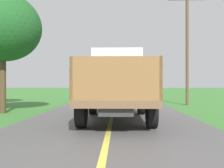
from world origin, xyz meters
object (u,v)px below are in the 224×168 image
at_px(banana_truck_near, 117,82).
at_px(banana_truck_far, 118,84).
at_px(utility_pole_roadside, 187,44).
at_px(roadside_tree_near_left, 3,28).

relative_size(banana_truck_near, banana_truck_far, 1.00).
relative_size(banana_truck_near, utility_pole_roadside, 0.78).
distance_m(utility_pole_roadside, roadside_tree_near_left, 11.22).
bearing_deg(utility_pole_roadside, banana_truck_far, 118.76).
height_order(utility_pole_roadside, roadside_tree_near_left, utility_pole_roadside).
relative_size(banana_truck_far, utility_pole_roadside, 0.78).
xyz_separation_m(banana_truck_far, roadside_tree_near_left, (-5.50, -13.26, 2.64)).
relative_size(utility_pole_roadside, roadside_tree_near_left, 1.30).
bearing_deg(utility_pole_roadside, roadside_tree_near_left, -154.38).
bearing_deg(banana_truck_near, banana_truck_far, 89.89).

